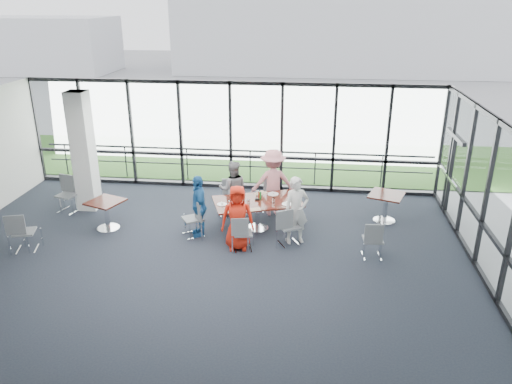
# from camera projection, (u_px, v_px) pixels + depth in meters

# --- Properties ---
(floor) EXTENTS (12.00, 10.00, 0.02)m
(floor) POSITION_uv_depth(u_px,v_px,m) (194.00, 271.00, 10.56)
(floor) COLOR #1E212E
(floor) RESTS_ON ground
(ceiling) EXTENTS (12.00, 10.00, 0.04)m
(ceiling) POSITION_uv_depth(u_px,v_px,m) (186.00, 123.00, 9.39)
(ceiling) COLOR silver
(ceiling) RESTS_ON ground
(wall_front) EXTENTS (12.00, 0.10, 3.20)m
(wall_front) POSITION_uv_depth(u_px,v_px,m) (79.00, 379.00, 5.35)
(wall_front) COLOR silver
(wall_front) RESTS_ON ground
(curtain_wall_back) EXTENTS (12.00, 0.10, 3.20)m
(curtain_wall_back) POSITION_uv_depth(u_px,v_px,m) (231.00, 136.00, 14.59)
(curtain_wall_back) COLOR white
(curtain_wall_back) RESTS_ON ground
(curtain_wall_right) EXTENTS (0.10, 10.00, 3.20)m
(curtain_wall_right) POSITION_uv_depth(u_px,v_px,m) (503.00, 216.00, 9.32)
(curtain_wall_right) COLOR white
(curtain_wall_right) RESTS_ON ground
(exit_door) EXTENTS (0.12, 1.60, 2.10)m
(exit_door) POSITION_uv_depth(u_px,v_px,m) (450.00, 176.00, 12.99)
(exit_door) COLOR black
(exit_door) RESTS_ON ground
(structural_column) EXTENTS (0.50, 0.50, 3.20)m
(structural_column) POSITION_uv_depth(u_px,v_px,m) (83.00, 152.00, 13.13)
(structural_column) COLOR white
(structural_column) RESTS_ON ground
(apron) EXTENTS (80.00, 70.00, 0.02)m
(apron) POSITION_uv_depth(u_px,v_px,m) (252.00, 143.00, 19.81)
(apron) COLOR gray
(apron) RESTS_ON ground
(grass_strip) EXTENTS (80.00, 5.00, 0.01)m
(grass_strip) POSITION_uv_depth(u_px,v_px,m) (245.00, 157.00, 17.95)
(grass_strip) COLOR #355722
(grass_strip) RESTS_ON ground
(hangar_main) EXTENTS (24.00, 10.00, 6.00)m
(hangar_main) POSITION_uv_depth(u_px,v_px,m) (338.00, 30.00, 38.60)
(hangar_main) COLOR silver
(hangar_main) RESTS_ON ground
(hangar_aux) EXTENTS (10.00, 6.00, 4.00)m
(hangar_aux) POSITION_uv_depth(u_px,v_px,m) (45.00, 45.00, 37.65)
(hangar_aux) COLOR silver
(hangar_aux) RESTS_ON ground
(guard_rail) EXTENTS (12.00, 0.06, 0.06)m
(guard_rail) POSITION_uv_depth(u_px,v_px,m) (234.00, 166.00, 15.55)
(guard_rail) COLOR #2D2D33
(guard_rail) RESTS_ON ground
(main_table) EXTENTS (2.37, 1.79, 0.75)m
(main_table) POSITION_uv_depth(u_px,v_px,m) (257.00, 205.00, 12.26)
(main_table) COLOR #391F12
(main_table) RESTS_ON ground
(side_table_left) EXTENTS (0.99, 0.99, 0.75)m
(side_table_left) POSITION_uv_depth(u_px,v_px,m) (106.00, 206.00, 12.25)
(side_table_left) COLOR #391F12
(side_table_left) RESTS_ON ground
(side_table_right) EXTENTS (1.03, 1.03, 0.75)m
(side_table_right) POSITION_uv_depth(u_px,v_px,m) (386.00, 199.00, 12.67)
(side_table_right) COLOR #391F12
(side_table_right) RESTS_ON ground
(diner_near_left) EXTENTS (0.82, 0.60, 1.53)m
(diner_near_left) POSITION_uv_depth(u_px,v_px,m) (237.00, 218.00, 11.25)
(diner_near_left) COLOR red
(diner_near_left) RESTS_ON ground
(diner_near_right) EXTENTS (0.71, 0.63, 1.62)m
(diner_near_right) POSITION_uv_depth(u_px,v_px,m) (296.00, 211.00, 11.51)
(diner_near_right) COLOR silver
(diner_near_right) RESTS_ON ground
(diner_far_left) EXTENTS (0.80, 0.56, 1.52)m
(diner_far_left) POSITION_uv_depth(u_px,v_px,m) (233.00, 189.00, 12.93)
(diner_far_left) COLOR gray
(diner_far_left) RESTS_ON ground
(diner_far_right) EXTENTS (1.25, 0.83, 1.78)m
(diner_far_right) POSITION_uv_depth(u_px,v_px,m) (273.00, 182.00, 13.03)
(diner_far_right) COLOR #D07D83
(diner_far_right) RESTS_ON ground
(diner_end) EXTENTS (0.77, 1.01, 1.53)m
(diner_end) POSITION_uv_depth(u_px,v_px,m) (199.00, 206.00, 11.89)
(diner_end) COLOR #1F5B99
(diner_end) RESTS_ON ground
(chair_main_nl) EXTENTS (0.49, 0.49, 0.84)m
(chair_main_nl) POSITION_uv_depth(u_px,v_px,m) (243.00, 233.00, 11.30)
(chair_main_nl) COLOR slate
(chair_main_nl) RESTS_ON ground
(chair_main_nr) EXTENTS (0.60, 0.60, 0.90)m
(chair_main_nr) POSITION_uv_depth(u_px,v_px,m) (289.00, 226.00, 11.55)
(chair_main_nr) COLOR slate
(chair_main_nr) RESTS_ON ground
(chair_main_fl) EXTENTS (0.52, 0.52, 0.91)m
(chair_main_fl) POSITION_uv_depth(u_px,v_px,m) (228.00, 198.00, 13.14)
(chair_main_fl) COLOR slate
(chair_main_fl) RESTS_ON ground
(chair_main_fr) EXTENTS (0.57, 0.57, 0.86)m
(chair_main_fr) POSITION_uv_depth(u_px,v_px,m) (266.00, 195.00, 13.45)
(chair_main_fr) COLOR slate
(chair_main_fr) RESTS_ON ground
(chair_main_end) EXTENTS (0.61, 0.61, 0.90)m
(chair_main_end) POSITION_uv_depth(u_px,v_px,m) (193.00, 219.00, 11.96)
(chair_main_end) COLOR slate
(chair_main_end) RESTS_ON ground
(chair_spare_la) EXTENTS (0.56, 0.56, 0.93)m
(chair_spare_la) POSITION_uv_depth(u_px,v_px,m) (24.00, 232.00, 11.26)
(chair_spare_la) COLOR slate
(chair_spare_la) RESTS_ON ground
(chair_spare_lb) EXTENTS (0.57, 0.57, 0.96)m
(chair_spare_lb) POSITION_uv_depth(u_px,v_px,m) (67.00, 195.00, 13.29)
(chair_spare_lb) COLOR slate
(chair_spare_lb) RESTS_ON ground
(chair_spare_r) EXTENTS (0.45, 0.45, 0.86)m
(chair_spare_r) POSITION_uv_depth(u_px,v_px,m) (373.00, 240.00, 10.97)
(chair_spare_r) COLOR slate
(chair_spare_r) RESTS_ON ground
(plate_nl) EXTENTS (0.27, 0.27, 0.01)m
(plate_nl) POSITION_uv_depth(u_px,v_px,m) (239.00, 208.00, 11.77)
(plate_nl) COLOR white
(plate_nl) RESTS_ON main_table
(plate_nr) EXTENTS (0.25, 0.25, 0.01)m
(plate_nr) POSITION_uv_depth(u_px,v_px,m) (287.00, 204.00, 12.00)
(plate_nr) COLOR white
(plate_nr) RESTS_ON main_table
(plate_fl) EXTENTS (0.25, 0.25, 0.01)m
(plate_fl) POSITION_uv_depth(u_px,v_px,m) (236.00, 196.00, 12.49)
(plate_fl) COLOR white
(plate_fl) RESTS_ON main_table
(plate_fr) EXTENTS (0.28, 0.28, 0.01)m
(plate_fr) POSITION_uv_depth(u_px,v_px,m) (273.00, 194.00, 12.62)
(plate_fr) COLOR white
(plate_fr) RESTS_ON main_table
(plate_end) EXTENTS (0.24, 0.24, 0.01)m
(plate_end) POSITION_uv_depth(u_px,v_px,m) (222.00, 204.00, 11.99)
(plate_end) COLOR white
(plate_end) RESTS_ON main_table
(tumbler_a) EXTENTS (0.07, 0.07, 0.14)m
(tumbler_a) POSITION_uv_depth(u_px,v_px,m) (248.00, 203.00, 11.93)
(tumbler_a) COLOR white
(tumbler_a) RESTS_ON main_table
(tumbler_b) EXTENTS (0.07, 0.07, 0.13)m
(tumbler_b) POSITION_uv_depth(u_px,v_px,m) (273.00, 200.00, 12.07)
(tumbler_b) COLOR white
(tumbler_b) RESTS_ON main_table
(tumbler_c) EXTENTS (0.07, 0.07, 0.14)m
(tumbler_c) POSITION_uv_depth(u_px,v_px,m) (258.00, 193.00, 12.49)
(tumbler_c) COLOR white
(tumbler_c) RESTS_ON main_table
(tumbler_d) EXTENTS (0.06, 0.06, 0.13)m
(tumbler_d) POSITION_uv_depth(u_px,v_px,m) (229.00, 203.00, 11.92)
(tumbler_d) COLOR white
(tumbler_d) RESTS_ON main_table
(menu_a) EXTENTS (0.35, 0.29, 0.00)m
(menu_a) POSITION_uv_depth(u_px,v_px,m) (254.00, 209.00, 11.72)
(menu_a) COLOR beige
(menu_a) RESTS_ON main_table
(menu_b) EXTENTS (0.30, 0.21, 0.00)m
(menu_b) POSITION_uv_depth(u_px,v_px,m) (294.00, 202.00, 12.12)
(menu_b) COLOR beige
(menu_b) RESTS_ON main_table
(menu_c) EXTENTS (0.37, 0.39, 0.00)m
(menu_c) POSITION_uv_depth(u_px,v_px,m) (261.00, 193.00, 12.69)
(menu_c) COLOR beige
(menu_c) RESTS_ON main_table
(condiment_caddy) EXTENTS (0.10, 0.07, 0.04)m
(condiment_caddy) POSITION_uv_depth(u_px,v_px,m) (257.00, 199.00, 12.25)
(condiment_caddy) COLOR black
(condiment_caddy) RESTS_ON main_table
(ketchup_bottle) EXTENTS (0.06, 0.06, 0.18)m
(ketchup_bottle) POSITION_uv_depth(u_px,v_px,m) (259.00, 196.00, 12.30)
(ketchup_bottle) COLOR #A21000
(ketchup_bottle) RESTS_ON main_table
(green_bottle) EXTENTS (0.05, 0.05, 0.20)m
(green_bottle) POSITION_uv_depth(u_px,v_px,m) (260.00, 195.00, 12.28)
(green_bottle) COLOR #1E802F
(green_bottle) RESTS_ON main_table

